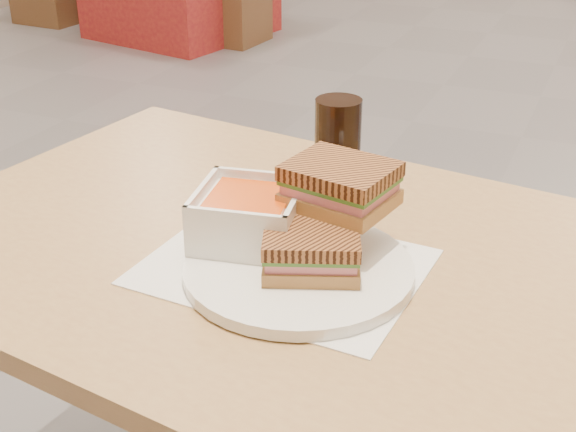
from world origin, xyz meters
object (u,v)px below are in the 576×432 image
at_px(cola_glass, 337,147).
at_px(plate, 298,269).
at_px(panini_lower, 311,250).
at_px(main_table, 337,336).
at_px(soup_bowl, 249,218).
at_px(bg_chair_0r, 232,8).

bearing_deg(cola_glass, plate, -80.22).
bearing_deg(panini_lower, cola_glass, 103.60).
distance_m(main_table, cola_glass, 0.28).
height_order(plate, soup_bowl, soup_bowl).
distance_m(panini_lower, cola_glass, 0.26).
distance_m(soup_bowl, bg_chair_0r, 4.12).
bearing_deg(soup_bowl, cola_glass, 79.29).
distance_m(plate, cola_glass, 0.26).
bearing_deg(main_table, plate, -124.02).
relative_size(panini_lower, bg_chair_0r, 0.34).
relative_size(main_table, bg_chair_0r, 3.08).
distance_m(cola_glass, bg_chair_0r, 3.96).
xyz_separation_m(plate, cola_glass, (-0.04, 0.25, 0.06)).
relative_size(main_table, cola_glass, 8.82).
relative_size(plate, soup_bowl, 1.87).
bearing_deg(plate, bg_chair_0r, 118.51).
xyz_separation_m(soup_bowl, cola_glass, (0.04, 0.21, 0.02)).
xyz_separation_m(main_table, plate, (-0.03, -0.05, 0.12)).
height_order(soup_bowl, panini_lower, soup_bowl).
xyz_separation_m(soup_bowl, panini_lower, (0.10, -0.04, -0.01)).
height_order(soup_bowl, cola_glass, cola_glass).
height_order(main_table, soup_bowl, soup_bowl).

